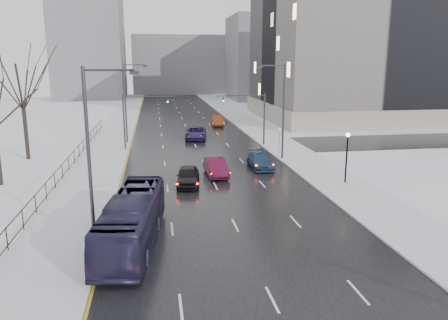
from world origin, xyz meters
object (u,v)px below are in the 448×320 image
no_uturn_sign (279,132)px  sedan_right_distant (217,121)px  bus (132,220)px  streetlight_l_far (127,99)px  sedan_right_cross (196,133)px  streetlight_r_mid (281,107)px  streetlight_l_near (93,150)px  sedan_right_near (216,167)px  tree_park_e (29,160)px  sedan_right_far (260,161)px  tree_park_d (1,186)px  mast_signal_right (256,113)px  sedan_center_near (188,176)px  lamppost_r_mid (347,150)px  mast_signal_left (133,115)px

no_uturn_sign → sedan_right_distant: (-4.11, 21.45, -1.46)m
no_uturn_sign → bus: bearing=-122.8°
streetlight_l_far → sedan_right_cross: bearing=11.4°
bus → sedan_right_cross: bus is taller
streetlight_l_far → sedan_right_distant: (13.26, 13.45, -4.77)m
streetlight_r_mid → streetlight_l_near: size_ratio=1.00×
sedan_right_near → sedan_right_distant: 31.41m
tree_park_e → sedan_right_near: size_ratio=2.82×
no_uturn_sign → sedan_right_near: 13.06m
sedan_right_near → sedan_right_far: bearing=23.3°
streetlight_r_mid → sedan_right_near: 10.65m
streetlight_r_mid → streetlight_l_near: bearing=-129.2°
tree_park_d → streetlight_r_mid: 27.24m
streetlight_r_mid → tree_park_d: bearing=-167.0°
mast_signal_right → sedan_center_near: size_ratio=1.40×
sedan_right_near → tree_park_e: bearing=150.1°
tree_park_e → streetlight_l_near: size_ratio=1.35×
mast_signal_right → lamppost_r_mid: bearing=-78.5°
bus → streetlight_r_mid: bearing=61.8°
mast_signal_right → sedan_right_far: size_ratio=1.32×
tree_park_d → mast_signal_right: bearing=29.1°
lamppost_r_mid → mast_signal_left: bearing=135.5°
sedan_right_far → mast_signal_right: bearing=80.0°
streetlight_r_mid → streetlight_l_far: same height
bus → streetlight_l_near: bearing=-173.5°
streetlight_l_near → bus: bearing=-1.1°
bus → sedan_right_far: bus is taller
bus → no_uturn_sign: bearing=64.8°
mast_signal_left → bus: bearing=-87.8°
streetlight_r_mid → lamppost_r_mid: streetlight_r_mid is taller
streetlight_l_near → sedan_right_near: 17.45m
bus → sedan_right_near: (6.77, 14.41, -0.67)m
mast_signal_left → sedan_right_far: (12.49, -11.36, -3.35)m
mast_signal_right → mast_signal_left: bearing=180.0°
mast_signal_left → mast_signal_right: bearing=0.0°
mast_signal_right → mast_signal_left: (-14.65, 0.00, 0.00)m
streetlight_r_mid → sedan_right_distant: streetlight_r_mid is taller
tree_park_e → sedan_right_far: bearing=-17.5°
tree_park_d → sedan_right_far: tree_park_d is taller
mast_signal_left → sedan_center_near: bearing=-72.7°
mast_signal_right → streetlight_l_far: bearing=165.5°
tree_park_d → sedan_center_near: bearing=-8.7°
tree_park_e → streetlight_l_far: bearing=38.6°
streetlight_l_far → sedan_center_near: streetlight_l_far is taller
tree_park_d → sedan_right_distant: tree_park_d is taller
sedan_right_distant → sedan_right_far: bearing=-86.8°
streetlight_l_near → sedan_center_near: size_ratio=2.15×
sedan_right_distant → streetlight_l_near: bearing=-103.2°
streetlight_l_far → sedan_right_near: size_ratio=2.09×
sedan_right_near → bus: bearing=-117.8°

